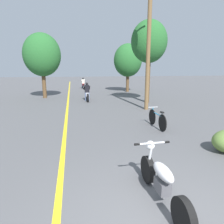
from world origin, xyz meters
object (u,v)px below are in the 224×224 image
Objects in this scene: roadside_tree_right_far at (128,60)px; utility_pole at (149,45)px; roadside_tree_left at (42,55)px; motorcycle_rider_far at (83,84)px; roadside_tree_right_near at (149,42)px; motorcycle_foreground at (161,181)px; motorcycle_rider_lead at (87,94)px; bicycle_parked at (157,119)px.

utility_pole is at bearing -98.69° from roadside_tree_right_far.
motorcycle_rider_far is (3.72, 7.79, -3.04)m from roadside_tree_left.
motorcycle_foreground is (-3.87, -10.78, -3.84)m from roadside_tree_right_near.
roadside_tree_right_far is at bearing -45.94° from motorcycle_rider_far.
roadside_tree_right_near is at bearing -70.95° from motorcycle_rider_far.
roadside_tree_right_near is at bearing 68.01° from utility_pole.
bicycle_parked is at bearing -73.48° from motorcycle_rider_lead.
motorcycle_foreground is (3.88, -14.67, -3.12)m from roadside_tree_left.
roadside_tree_right_far is 2.86× the size of bicycle_parked.
roadside_tree_right_near is 5.95m from motorcycle_rider_lead.
motorcycle_foreground is 1.18× the size of bicycle_parked.
motorcycle_rider_far is at bearing 102.13° from utility_pole.
roadside_tree_right_near is at bearing 72.63° from bicycle_parked.
motorcycle_rider_far is at bearing 64.47° from roadside_tree_left.
bicycle_parked is (-0.96, -3.78, -3.44)m from utility_pole.
utility_pole is at bearing 75.78° from bicycle_parked.
roadside_tree_left reaches higher than motorcycle_foreground.
roadside_tree_right_far is at bearing 81.31° from utility_pole.
motorcycle_rider_far is 1.16× the size of bicycle_parked.
motorcycle_rider_lead is (-4.31, 1.70, -3.74)m from roadside_tree_right_near.
roadside_tree_right_near reaches higher than motorcycle_rider_far.
motorcycle_rider_far is (-0.16, 22.46, 0.08)m from motorcycle_foreground.
roadside_tree_left is at bearing -115.53° from motorcycle_rider_far.
roadside_tree_right_far is 8.80m from roadside_tree_left.
roadside_tree_right_far is 2.47× the size of motorcycle_rider_far.
roadside_tree_right_far is at bearing 79.72° from bicycle_parked.
roadside_tree_right_near is 7.61m from bicycle_parked.
roadside_tree_right_far is at bearing 20.99° from roadside_tree_left.
bicycle_parked is (2.08, -17.92, -0.13)m from motorcycle_rider_far.
roadside_tree_right_near reaches higher than bicycle_parked.
utility_pole is 3.61× the size of motorcycle_foreground.
roadside_tree_left is at bearing 147.58° from motorcycle_rider_lead.
motorcycle_rider_lead is at bearing 106.52° from bicycle_parked.
roadside_tree_left is 3.03× the size of bicycle_parked.
roadside_tree_left is 12.09m from bicycle_parked.
utility_pole reaches higher than motorcycle_foreground.
roadside_tree_right_far is 18.56m from motorcycle_foreground.
motorcycle_rider_lead is 1.03× the size of motorcycle_rider_far.
motorcycle_rider_lead is at bearing -91.57° from motorcycle_rider_far.
roadside_tree_right_near is 2.84× the size of motorcycle_rider_far.
roadside_tree_right_far is (1.45, 9.50, -0.52)m from utility_pole.
roadside_tree_right_near reaches higher than motorcycle_foreground.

